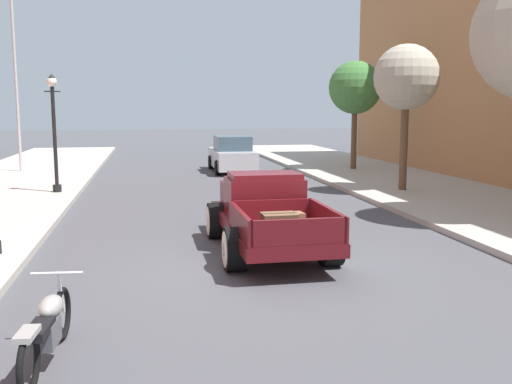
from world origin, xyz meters
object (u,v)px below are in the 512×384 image
Objects in this scene: street_tree_third at (355,88)px; street_tree_second at (406,78)px; flagpole at (19,41)px; car_background_silver at (232,155)px; street_lamp_far at (54,124)px; motorcycle_parked at (47,327)px; hotrod_truck_maroon at (265,212)px.

street_tree_second is at bearing -96.40° from street_tree_third.
flagpole is at bearing 148.07° from street_tree_second.
street_lamp_far is (-6.79, -6.28, 1.62)m from car_background_silver.
street_lamp_far is (-1.81, 13.19, 1.94)m from motorcycle_parked.
hotrod_truck_maroon is at bearing -56.85° from street_lamp_far.
motorcycle_parked is 0.49× the size of car_background_silver.
street_tree_third reaches higher than street_tree_second.
motorcycle_parked is 0.44× the size of street_tree_third.
hotrod_truck_maroon is 1.29× the size of street_lamp_far.
street_tree_third is at bearing -10.90° from car_background_silver.
street_tree_third is (0.77, 6.85, -0.09)m from street_tree_second.
street_tree_second is (13.80, -8.60, -1.89)m from flagpole.
hotrod_truck_maroon is 9.53m from street_tree_second.
motorcycle_parked is 13.45m from street_lamp_far.
motorcycle_parked is 20.10m from car_background_silver.
motorcycle_parked is 0.55× the size of street_lamp_far.
hotrod_truck_maroon is at bearing -95.62° from car_background_silver.
motorcycle_parked is 15.47m from street_tree_second.
street_tree_second reaches higher than street_lamp_far.
street_tree_second is (11.50, -1.62, 1.50)m from street_lamp_far.
street_tree_second is 1.00× the size of street_tree_third.
flagpole is 1.88× the size of street_tree_second.
street_tree_third is at bearing 83.60° from street_tree_second.
flagpole is at bearing 108.31° from street_lamp_far.
street_tree_second is at bearing -8.04° from street_lamp_far.
street_lamp_far is 8.09m from flagpole.
hotrod_truck_maroon is at bearing -117.18° from street_tree_third.
hotrod_truck_maroon is at bearing 54.48° from motorcycle_parked.
hotrod_truck_maroon is 6.12m from motorcycle_parked.
street_tree_second is at bearing 50.05° from motorcycle_parked.
street_tree_second is 6.90m from street_tree_third.
flagpole is at bearing 175.65° from car_background_silver.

